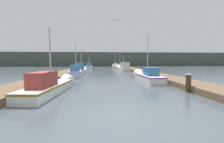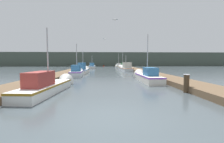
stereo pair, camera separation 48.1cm
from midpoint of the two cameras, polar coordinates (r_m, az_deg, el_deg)
The scene contains 18 objects.
ground_plane at distance 5.33m, azimuth 2.94°, elevation -17.07°, with size 200.00×200.00×0.00m.
dock_left at distance 21.69m, azimuth -17.00°, elevation -0.68°, with size 2.26×40.00×0.38m.
dock_right at distance 21.95m, azimuth 14.13°, elevation -0.57°, with size 2.26×40.00×0.38m.
distant_shore_ridge at distance 60.85m, azimuth -2.23°, elevation 4.61°, with size 120.00×16.00×4.98m.
fishing_boat_0 at distance 9.92m, azimuth -21.49°, elevation -4.85°, with size 1.84×5.99×4.23m.
fishing_boat_1 at distance 14.81m, azimuth 13.81°, elevation -1.80°, with size 1.43×5.99×4.69m.
fishing_boat_2 at distance 19.31m, azimuth -12.51°, elevation -0.29°, with size 1.69×4.97×4.35m.
fishing_boat_3 at distance 24.14m, azimuth -10.34°, elevation 0.60°, with size 1.62×5.60×3.97m.
fishing_boat_4 at distance 29.02m, azimuth 5.64°, elevation 1.31°, with size 2.15×6.16×3.47m.
fishing_boat_5 at distance 34.56m, azimuth 4.38°, elevation 1.57°, with size 1.61×6.09×4.21m.
fishing_boat_6 at distance 38.81m, azimuth -7.27°, elevation 1.90°, with size 1.98×5.53×3.72m.
fishing_boat_7 at distance 43.57m, azimuth 2.76°, elevation 2.04°, with size 1.86×4.94×4.60m.
mooring_piling_0 at distance 10.25m, azimuth 27.69°, elevation -4.00°, with size 0.36×0.36×1.11m.
mooring_piling_1 at distance 42.29m, azimuth -8.28°, elevation 2.36°, with size 0.35×0.35×1.35m.
mooring_piling_2 at distance 26.77m, azimuth -11.91°, elevation 1.28°, with size 0.32×0.32×1.29m.
channel_buoy at distance 51.88m, azimuth -2.93°, elevation 2.12°, with size 0.54×0.54×1.04m.
seagull_lead at distance 22.17m, azimuth -2.22°, elevation 12.33°, with size 0.41×0.52×0.12m.
seagull_1 at distance 15.64m, azimuth 2.12°, elevation 19.06°, with size 0.55×0.32×0.12m.
Camera 2 is at (-0.25, -4.96, 1.92)m, focal length 24.00 mm.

